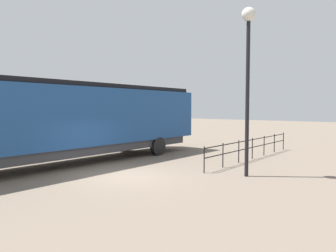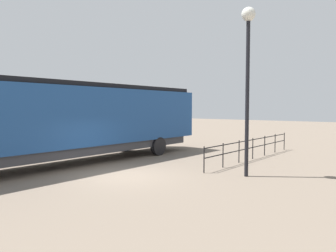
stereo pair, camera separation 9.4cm
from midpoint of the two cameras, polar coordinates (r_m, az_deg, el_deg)
The scene contains 4 objects.
ground_plane at distance 13.77m, azimuth -8.19°, elevation -8.81°, with size 120.00×120.00×0.00m, color #756656.
locomotive at distance 16.83m, azimuth -17.56°, elevation 1.23°, with size 3.20×18.31×4.13m.
lamp_post at distance 13.82m, azimuth 13.93°, elevation 12.33°, with size 0.57×0.57×6.97m.
platform_fence at distance 18.54m, azimuth 14.71°, elevation -3.38°, with size 0.05×10.05×1.18m.
Camera 1 is at (9.87, -9.15, 2.89)m, focal length 34.10 mm.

